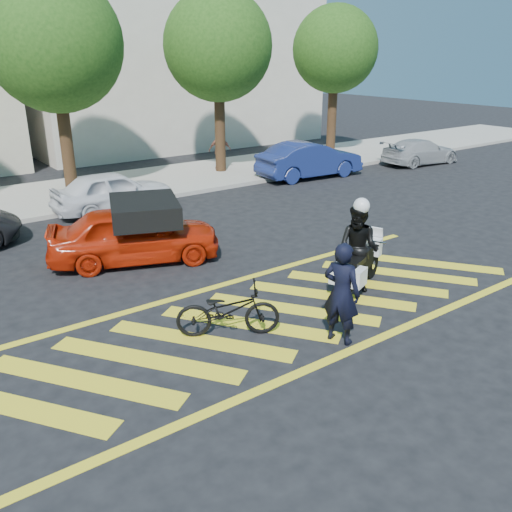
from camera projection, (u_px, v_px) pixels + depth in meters
ground at (273, 316)px, 10.92m from camera, size 90.00×90.00×0.00m
sidewalk at (73, 194)px, 19.94m from camera, size 60.00×5.00×0.15m
crosswalk at (272, 316)px, 10.90m from camera, size 12.33×4.00×0.01m
building_right at (168, 42)px, 29.79m from camera, size 16.00×8.00×11.00m
tree_center at (58, 48)px, 18.28m from camera, size 4.60×4.60×7.56m
tree_right at (220, 50)px, 21.90m from camera, size 4.40×4.40×7.41m
tree_far_right at (336, 53)px, 25.54m from camera, size 4.00×4.00×7.10m
officer_bike at (341, 293)px, 9.65m from camera, size 0.68×0.82×1.91m
bicycle at (228, 310)px, 10.02m from camera, size 1.99×1.55×1.01m
police_motorcycle at (358, 267)px, 11.94m from camera, size 2.10×1.17×0.98m
officer_moto at (359, 249)px, 11.79m from camera, size 1.04×1.15×1.94m
red_convertible at (134, 234)px, 13.52m from camera, size 4.52×3.05×1.43m
parked_mid_right at (113, 191)px, 17.87m from camera, size 3.96×1.61×1.35m
parked_right at (310, 160)px, 22.64m from camera, size 4.68×1.99×1.50m
parked_far_right at (420, 152)px, 25.46m from camera, size 4.15×2.01×1.17m
pedestrian_right at (220, 150)px, 23.49m from camera, size 1.06×0.73×1.66m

